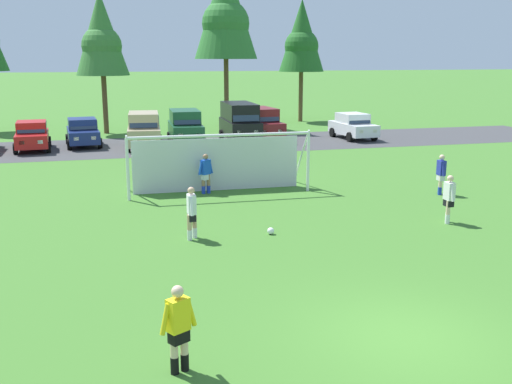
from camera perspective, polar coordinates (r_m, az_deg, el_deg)
name	(u,v)px	position (r m, az deg, el deg)	size (l,w,h in m)	color
ground_plane	(238,184)	(26.02, -1.74, 0.73)	(400.00, 400.00, 0.00)	#3D7028
parking_lot_strip	(194,144)	(38.08, -5.97, 4.57)	(52.00, 8.40, 0.01)	#3D3D3F
soccer_ball	(271,231)	(18.74, 1.43, -3.77)	(0.22, 0.22, 0.22)	white
soccer_goal	(218,161)	(24.49, -3.71, 3.02)	(7.46, 2.10, 2.57)	white
referee	(179,329)	(10.74, -7.45, -12.97)	(0.72, 0.40, 1.64)	beige
player_striker_near	(192,213)	(18.19, -6.21, -2.03)	(0.34, 0.73, 1.64)	tan
player_midfield_center	(449,199)	(20.86, 18.07, -0.66)	(0.27, 0.73, 1.64)	beige
player_defender_far	(206,174)	(24.22, -4.86, 1.76)	(0.70, 0.42, 1.64)	#936B4C
player_winger_left	(441,174)	(25.12, 17.37, 1.62)	(0.27, 0.73, 1.64)	beige
parked_car_slot_left	(32,136)	(37.93, -20.74, 5.10)	(2.23, 4.30, 1.72)	red
parked_car_slot_center_left	(83,132)	(38.68, -16.33, 5.56)	(2.29, 4.33, 1.72)	navy
parked_car_slot_center	(144,130)	(36.96, -10.72, 5.90)	(2.40, 4.73, 2.16)	tan
parked_car_slot_center_right	(185,127)	(38.29, -6.81, 6.27)	(2.28, 4.67, 2.16)	#194C2D
parked_car_slot_right	(240,121)	(39.16, -1.57, 6.84)	(2.28, 4.84, 2.52)	black
parked_car_slot_far_right	(260,124)	(39.72, 0.41, 6.60)	(2.41, 4.73, 2.16)	maroon
parked_car_slot_end	(353,126)	(41.02, 9.33, 6.30)	(2.24, 4.30, 1.72)	silver
tree_mid_left	(101,36)	(44.53, -14.67, 14.30)	(3.75, 3.75, 10.00)	brown
tree_center_back	(226,12)	(46.39, -2.95, 16.95)	(4.77, 4.77, 12.72)	brown
tree_mid_right	(302,38)	(51.50, 4.42, 14.55)	(3.81, 3.81, 10.16)	brown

